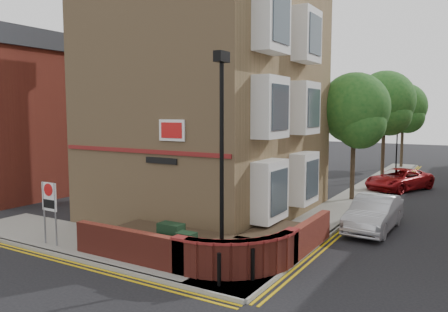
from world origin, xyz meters
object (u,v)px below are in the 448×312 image
lamppost (222,163)px  utility_cabinet_large (171,242)px  silver_car_near (374,213)px  zone_sign (49,202)px

lamppost → utility_cabinet_large: lamppost is taller
lamppost → silver_car_near: bearing=70.2°
utility_cabinet_large → lamppost: bearing=-3.0°
utility_cabinet_large → zone_sign: zone_sign is taller
lamppost → zone_sign: 6.85m
utility_cabinet_large → silver_car_near: silver_car_near is taller
lamppost → silver_car_near: 8.30m
zone_sign → silver_car_near: 12.35m
utility_cabinet_large → silver_car_near: (4.57, 7.30, -0.02)m
utility_cabinet_large → silver_car_near: bearing=58.0°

